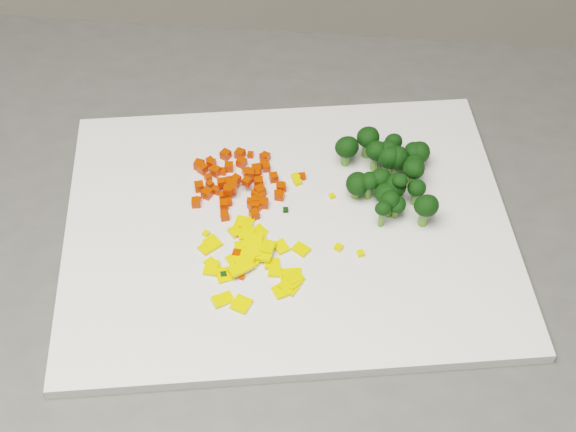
{
  "coord_description": "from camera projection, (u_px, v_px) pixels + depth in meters",
  "views": [
    {
      "loc": [
        -0.01,
        0.1,
        1.5
      ],
      "look_at": [
        0.04,
        0.6,
        0.92
      ],
      "focal_mm": 50.0,
      "sensor_mm": 36.0,
      "label": 1
    }
  ],
  "objects": [
    {
      "name": "cutting_board",
      "position": [
        288.0,
        227.0,
        0.78
      ],
      "size": [
        0.44,
        0.34,
        0.01
      ],
      "primitive_type": "cube",
      "rotation": [
        0.0,
        0.0,
        -0.02
      ],
      "color": "silver",
      "rests_on": "counter_block"
    },
    {
      "name": "carrot_pile",
      "position": [
        236.0,
        177.0,
        0.8
      ],
      "size": [
        0.1,
        0.1,
        0.03
      ],
      "primitive_type": null,
      "color": "red",
      "rests_on": "cutting_board"
    },
    {
      "name": "pepper_pile",
      "position": [
        256.0,
        259.0,
        0.74
      ],
      "size": [
        0.11,
        0.11,
        0.02
      ],
      "primitive_type": null,
      "color": "yellow",
      "rests_on": "cutting_board"
    },
    {
      "name": "broccoli_pile",
      "position": [
        387.0,
        173.0,
        0.79
      ],
      "size": [
        0.11,
        0.11,
        0.05
      ],
      "primitive_type": null,
      "color": "black",
      "rests_on": "cutting_board"
    },
    {
      "name": "carrot_cube_0",
      "position": [
        224.0,
        155.0,
        0.84
      ],
      "size": [
        0.01,
        0.01,
        0.01
      ],
      "primitive_type": "cube",
      "rotation": [
        0.0,
        0.0,
        2.39
      ],
      "color": "red",
      "rests_on": "carrot_pile"
    },
    {
      "name": "carrot_cube_1",
      "position": [
        282.0,
        187.0,
        0.8
      ],
      "size": [
        0.01,
        0.01,
        0.01
      ],
      "primitive_type": "cube",
      "rotation": [
        0.0,
        0.0,
        3.12
      ],
      "color": "red",
      "rests_on": "carrot_pile"
    },
    {
      "name": "carrot_cube_2",
      "position": [
        202.0,
        169.0,
        0.82
      ],
      "size": [
        0.01,
        0.01,
        0.01
      ],
      "primitive_type": "cube",
      "rotation": [
        0.0,
        0.0,
        0.77
      ],
      "color": "red",
      "rests_on": "carrot_pile"
    },
    {
      "name": "carrot_cube_3",
      "position": [
        247.0,
        182.0,
        0.8
      ],
      "size": [
        0.01,
        0.01,
        0.01
      ],
      "primitive_type": "cube",
      "rotation": [
        0.0,
        0.0,
        0.91
      ],
      "color": "red",
      "rests_on": "carrot_pile"
    },
    {
      "name": "carrot_cube_4",
      "position": [
        199.0,
        165.0,
        0.82
      ],
      "size": [
        0.01,
        0.01,
        0.01
      ],
      "primitive_type": "cube",
      "rotation": [
        0.0,
        0.0,
        1.16
      ],
      "color": "red",
      "rests_on": "carrot_pile"
    },
    {
      "name": "carrot_cube_5",
      "position": [
        223.0,
        196.0,
        0.8
      ],
      "size": [
        0.01,
        0.01,
        0.01
      ],
      "primitive_type": "cube",
      "rotation": [
        0.0,
        0.0,
        0.16
      ],
      "color": "red",
      "rests_on": "carrot_pile"
    },
    {
      "name": "carrot_cube_6",
      "position": [
        223.0,
        171.0,
        0.82
      ],
      "size": [
        0.01,
        0.01,
        0.01
      ],
      "primitive_type": "cube",
      "rotation": [
        0.0,
        0.0,
        2.91
      ],
      "color": "red",
      "rests_on": "carrot_pile"
    },
    {
      "name": "carrot_cube_7",
      "position": [
        265.0,
        164.0,
        0.83
      ],
      "size": [
        0.01,
        0.01,
        0.01
      ],
      "primitive_type": "cube",
      "rotation": [
        0.0,
        0.0,
        2.96
      ],
      "color": "red",
      "rests_on": "carrot_pile"
    },
    {
      "name": "carrot_cube_8",
      "position": [
        228.0,
        190.0,
        0.79
      ],
      "size": [
        0.01,
        0.01,
        0.01
      ],
      "primitive_type": "cube",
      "rotation": [
        0.0,
        0.0,
        2.99
      ],
      "color": "red",
      "rests_on": "carrot_pile"
    },
    {
      "name": "carrot_cube_9",
      "position": [
        274.0,
        178.0,
        0.81
      ],
      "size": [
        0.01,
        0.01,
        0.01
      ],
      "primitive_type": "cube",
      "rotation": [
        0.0,
        0.0,
        0.12
      ],
      "color": "red",
      "rests_on": "carrot_pile"
    },
    {
      "name": "carrot_cube_10",
      "position": [
        251.0,
        155.0,
        0.84
      ],
      "size": [
        0.01,
        0.01,
        0.01
      ],
      "primitive_type": "cube",
      "rotation": [
        0.0,
        0.0,
        2.86
      ],
      "color": "red",
      "rests_on": "carrot_pile"
    },
    {
      "name": "carrot_cube_11",
      "position": [
        280.0,
        187.0,
        0.81
      ],
      "size": [
        0.01,
        0.01,
        0.01
      ],
      "primitive_type": "cube",
      "rotation": [
        0.0,
        0.0,
        0.04
      ],
      "color": "red",
      "rests_on": "carrot_pile"
    },
    {
      "name": "carrot_cube_12",
      "position": [
        254.0,
        193.0,
        0.8
      ],
      "size": [
        0.01,
        0.01,
        0.01
      ],
      "primitive_type": "cube",
      "rotation": [
        0.0,
        0.0,
        1.54
      ],
      "color": "red",
      "rests_on": "carrot_pile"
    },
    {
      "name": "carrot_cube_13",
      "position": [
        255.0,
        174.0,
        0.82
      ],
      "size": [
        0.01,
        0.01,
        0.01
      ],
      "primitive_type": "cube",
      "rotation": [
        0.0,
        0.0,
        1.62
      ],
      "color": "red",
      "rests_on": "carrot_pile"
    },
    {
      "name": "carrot_cube_14",
      "position": [
        233.0,
        189.0,
        0.79
      ],
      "size": [
        0.01,
        0.01,
        0.01
      ],
      "primitive_type": "cube",
      "rotation": [
        0.0,
        0.0,
        3.01
      ],
      "color": "red",
      "rests_on": "carrot_pile"
    },
    {
      "name": "carrot_cube_15",
      "position": [
        221.0,
        183.0,
        0.8
      ],
      "size": [
        0.01,
        0.01,
        0.01
      ],
      "primitive_type": "cube",
      "rotation": [
        0.0,
        0.0,
        0.1
      ],
      "color": "red",
      "rests_on": "carrot_pile"
    },
    {
      "name": "carrot_cube_16",
      "position": [
        233.0,
        185.0,
        0.8
      ],
      "size": [
        0.01,
        0.01,
        0.01
      ],
      "primitive_type": "cube",
      "rotation": [
        0.0,
        0.0,
        1.33
      ],
      "color": "red",
      "rests_on": "carrot_pile"
    },
    {
      "name": "carrot_cube_17",
      "position": [
        225.0,
        216.0,
        0.78
      ],
      "size": [
        0.01,
        0.01,
        0.01
      ],
      "primitive_type": "cube",
      "rotation": [
        0.0,
        0.0,
        0.09
      ],
      "color": "red",
      "rests_on": "carrot_pile"
    },
    {
      "name": "carrot_cube_18",
      "position": [
        229.0,
        202.0,
        0.79
      ],
      "size": [
        0.01,
        0.01,
        0.01
      ],
      "primitive_type": "cube",
      "rotation": [
        0.0,
        0.0,
        0.1
      ],
      "color": "red",
      "rests_on": "carrot_pile"
    },
    {
      "name": "carrot_cube_19",
      "position": [
        252.0,
        206.0,
        0.79
      ],
      "size": [
        0.01,
        0.01,
        0.01
      ],
      "primitive_type": "cube",
      "rotation": [
        0.0,
        0.0,
        2.17
      ],
      "color": "red",
      "rests_on": "carrot_pile"
    },
    {
      "name": "carrot_cube_20",
      "position": [
        260.0,
        196.0,
        0.8
      ],
      "size": [
        0.01,
        0.01,
        0.01
      ],
      "primitive_type": "cube",
      "rotation": [
        0.0,
        0.0,
        0.79
      ],
      "color": "red",
      "rests_on": "carrot_pile"
    },
    {
      "name": "carrot_cube_21",
      "position": [
        208.0,
        178.0,
        0.81
      ],
      "size": [
        0.01,
        0.01,
        0.01
      ],
      "primitive_type": "cube",
      "rotation": [
        0.0,
        0.0,
        2.07
      ],
      "color": "red",
      "rests_on": "carrot_pile"
    },
    {
      "name": "carrot_cube_22",
      "position": [
        210.0,
        161.0,
        0.83
      ],
      "size": [
        0.01,
        0.01,
        0.01
      ],
      "primitive_type": "cube",
      "rotation": [
        0.0,
        0.0,
        0.55
      ],
      "color": "red",
      "rests_on": "carrot_pile"
    },
    {
      "name": "carrot_cube_23",
      "position": [
        198.0,
        200.0,
        0.79
      ],
      "size": [
        0.01,
        0.01,
        0.01
      ],
      "primitive_type": "cube",
      "rotation": [
        0.0,
        0.0,
        2.81
      ],
      "color": "red",
      "rests_on": "carrot_pile"
    },
    {
      "name": "carrot_cube_24",
      "position": [
        259.0,
        182.0,
        0.81
      ],
      "size": [
        0.01,
        0.01,
        0.01
      ],
      "primitive_type": "cube",
      "rotation": [
        0.0,
        0.0,
        3.13
      ],
      "color": "red",
      "rests_on": "carrot_pile"
    },
    {
      "name": "carrot_cube_25",
      "position": [
        229.0,
        181.0,
        0.81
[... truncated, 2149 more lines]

